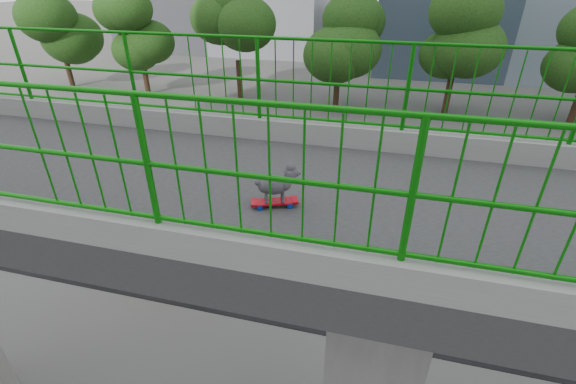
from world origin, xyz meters
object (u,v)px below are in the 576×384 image
Objects in this scene: car_5 at (168,245)px; car_1 at (521,241)px; car_0 at (147,241)px; car_3 at (368,155)px; poodle at (277,183)px; car_2 at (292,173)px; car_4 at (162,116)px; car_6 at (458,235)px; skateboard at (274,202)px.

car_1 is at bearing 104.73° from car_5.
car_0 is 11.96m from car_3.
poodle is 0.11× the size of car_0.
car_1 is 9.72m from car_2.
car_4 is at bearing 58.84° from car_2.
car_0 is at bearing 143.37° from car_3.
car_1 reaches higher than car_6.
poodle is at bearing 90.00° from skateboard.
poodle reaches higher than car_5.
poodle is at bearing -33.01° from car_1.
car_4 is (-19.23, -13.51, -6.59)m from poodle.
car_6 is at bearing 135.36° from poodle.
car_4 reaches higher than car_5.
car_3 is (-6.40, -5.86, -0.08)m from car_1.
car_4 is 20.12m from car_6.
car_5 is at bearing -158.58° from poodle.
poodle is 0.11× the size of car_5.
car_1 reaches higher than car_4.
car_4 is (-3.20, -13.90, -0.03)m from car_3.
car_6 is (-9.64, 4.20, -6.40)m from skateboard.
poodle reaches higher than car_4.
poodle is 11.41m from car_0.
car_2 is 1.11× the size of car_3.
car_5 is (12.80, 7.59, -0.01)m from car_4.
skateboard is at bearing -167.26° from car_2.
skateboard is 0.09× the size of car_2.
skateboard is at bearing -144.97° from car_4.
car_0 is (-6.43, -6.74, -6.59)m from poodle.
car_1 is 21.97m from car_4.
poodle is at bearing 178.60° from car_3.
car_1 is at bearing -109.21° from car_2.
car_0 is at bearing -154.82° from poodle.
car_2 reaches higher than car_5.
car_3 is (-16.03, 0.39, -6.56)m from poodle.
car_2 reaches higher than car_6.
car_2 reaches higher than car_4.
car_3 reaches higher than car_6.
car_4 is at bearing 77.04° from car_3.
car_2 is at bearing -114.26° from car_6.
car_5 is at bearing -72.40° from car_6.
car_5 is (9.60, -6.31, -0.04)m from car_3.
car_2 is 1.34× the size of car_5.
poodle reaches higher than car_0.
poodle reaches higher than skateboard.
car_2 is 1.17× the size of car_6.
car_0 reaches higher than car_5.
car_0 is 11.38m from car_6.
skateboard is 0.11× the size of car_1.
car_1 is at bearing 90.00° from car_6.
car_1 is 8.68m from car_3.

